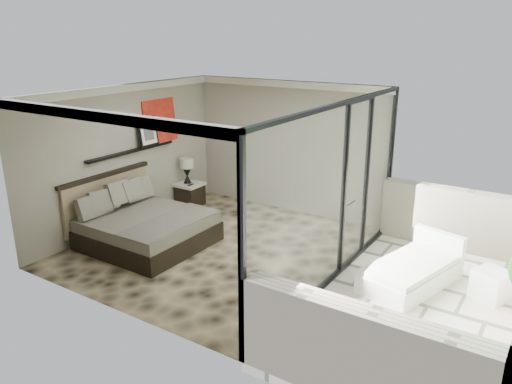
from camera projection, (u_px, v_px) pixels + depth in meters
The scene contains 14 objects.
floor at pixel (218, 247), 9.08m from camera, with size 5.00×5.00×0.00m, color black.
ceiling at pixel (215, 92), 8.23m from camera, with size 4.50×5.00×0.02m, color silver.
back_wall at pixel (288, 147), 10.64m from camera, with size 4.50×0.02×2.80m, color gray.
left_wall at pixel (126, 157), 9.82m from camera, with size 0.02×5.00×2.80m, color gray.
glass_wall at pixel (336, 196), 7.48m from camera, with size 0.08×5.00×2.80m, color white.
terrace_slab at pixel (427, 310), 7.15m from camera, with size 3.00×5.00×0.12m, color beige.
picture_ledge at pixel (132, 151), 9.84m from camera, with size 0.12×2.20×0.05m, color black.
bed at pixel (143, 226), 9.18m from camera, with size 2.09×2.02×1.15m.
nightstand at pixel (190, 194), 11.23m from camera, with size 0.55×0.55×0.55m, color black.
table_lamp at pixel (187, 167), 11.05m from camera, with size 0.31×0.31×0.57m.
abstract_canvas at pixel (160, 121), 10.38m from camera, with size 0.04×0.90×0.90m, color #BC5210.
framed_print at pixel (148, 132), 10.06m from camera, with size 0.03×0.50×0.60m, color black.
ottoman at pixel (491, 285), 7.27m from camera, with size 0.45×0.45×0.45m, color silver.
lounger at pixel (413, 271), 7.72m from camera, with size 1.27×1.88×0.67m.
Camera 1 is at (5.14, -6.60, 3.74)m, focal length 35.00 mm.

